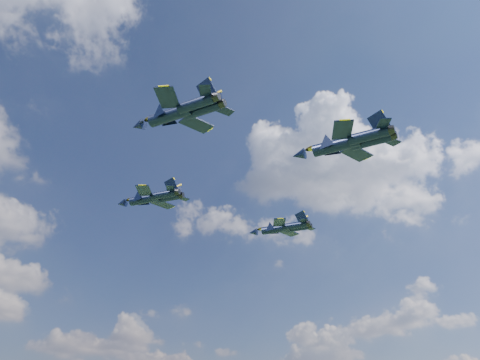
% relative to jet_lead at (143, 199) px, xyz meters
% --- Properties ---
extents(jet_lead, '(11.06, 14.76, 3.60)m').
position_rel_jet_lead_xyz_m(jet_lead, '(0.00, 0.00, 0.00)').
color(jet_lead, black).
extents(jet_left, '(11.83, 16.25, 3.88)m').
position_rel_jet_lead_xyz_m(jet_left, '(-9.56, -25.86, 1.22)').
color(jet_left, black).
extents(jet_right, '(10.75, 14.44, 3.51)m').
position_rel_jet_lead_xyz_m(jet_right, '(27.90, -6.54, -1.58)').
color(jet_right, black).
extents(jet_slot, '(13.17, 18.10, 4.32)m').
position_rel_jet_lead_xyz_m(jet_slot, '(16.70, -33.87, 2.00)').
color(jet_slot, black).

